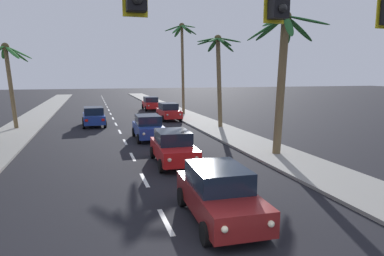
% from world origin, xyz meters
% --- Properties ---
extents(sidewalk_right, '(3.20, 110.00, 0.14)m').
position_xyz_m(sidewalk_right, '(7.80, 20.00, 0.07)').
color(sidewalk_right, gray).
rests_on(sidewalk_right, ground).
extents(sidewalk_left, '(3.20, 110.00, 0.14)m').
position_xyz_m(sidewalk_left, '(-7.80, 20.00, 0.07)').
color(sidewalk_left, gray).
rests_on(sidewalk_left, ground).
extents(lane_markings, '(4.28, 89.24, 0.01)m').
position_xyz_m(lane_markings, '(0.46, 20.18, 0.00)').
color(lane_markings, silver).
rests_on(lane_markings, ground).
extents(traffic_signal_mast, '(10.60, 0.41, 7.32)m').
position_xyz_m(traffic_signal_mast, '(3.08, -0.08, 5.31)').
color(traffic_signal_mast, '#2D2D33').
rests_on(traffic_signal_mast, ground).
extents(sedan_lead_at_stop_bar, '(2.06, 4.49, 1.68)m').
position_xyz_m(sedan_lead_at_stop_bar, '(1.63, 3.51, 0.85)').
color(sedan_lead_at_stop_bar, maroon).
rests_on(sedan_lead_at_stop_bar, ground).
extents(sedan_third_in_queue, '(2.05, 4.49, 1.68)m').
position_xyz_m(sedan_third_in_queue, '(1.84, 10.53, 0.85)').
color(sedan_third_in_queue, red).
rests_on(sedan_third_in_queue, ground).
extents(sedan_fifth_in_queue, '(1.97, 4.46, 1.68)m').
position_xyz_m(sedan_fifth_in_queue, '(1.69, 17.54, 0.85)').
color(sedan_fifth_in_queue, navy).
rests_on(sedan_fifth_in_queue, ground).
extents(sedan_oncoming_far, '(2.06, 4.49, 1.68)m').
position_xyz_m(sedan_oncoming_far, '(-1.93, 25.08, 0.85)').
color(sedan_oncoming_far, navy).
rests_on(sedan_oncoming_far, ground).
extents(sedan_parked_nearest_kerb, '(1.97, 4.46, 1.68)m').
position_xyz_m(sedan_parked_nearest_kerb, '(5.32, 27.27, 0.85)').
color(sedan_parked_nearest_kerb, red).
rests_on(sedan_parked_nearest_kerb, ground).
extents(sedan_parked_mid_kerb, '(1.98, 4.46, 1.68)m').
position_xyz_m(sedan_parked_mid_kerb, '(5.24, 37.42, 0.85)').
color(sedan_parked_mid_kerb, red).
rests_on(sedan_parked_mid_kerb, ground).
extents(palm_left_third, '(3.90, 4.10, 6.99)m').
position_xyz_m(palm_left_third, '(-8.37, 24.70, 5.15)').
color(palm_left_third, brown).
rests_on(palm_left_third, ground).
extents(palm_right_second, '(4.15, 4.07, 7.81)m').
position_xyz_m(palm_right_second, '(7.91, 10.55, 5.24)').
color(palm_right_second, brown).
rests_on(palm_right_second, ground).
extents(palm_right_third, '(3.64, 3.56, 7.69)m').
position_xyz_m(palm_right_third, '(8.08, 20.66, 5.57)').
color(palm_right_third, brown).
rests_on(palm_right_third, ground).
extents(palm_right_farthest, '(3.68, 3.62, 10.03)m').
position_xyz_m(palm_right_farthest, '(7.71, 30.76, 7.34)').
color(palm_right_farthest, brown).
rests_on(palm_right_farthest, ground).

